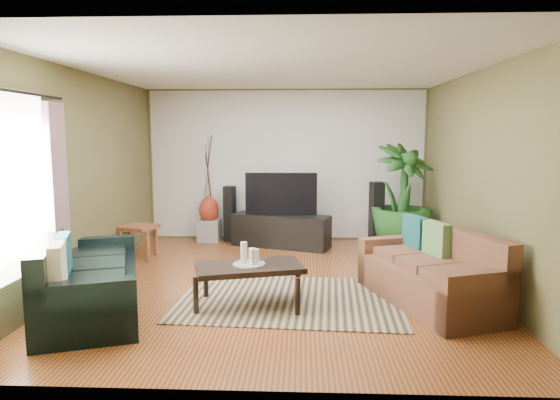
# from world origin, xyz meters

# --- Properties ---
(floor) EXTENTS (5.50, 5.50, 0.00)m
(floor) POSITION_xyz_m (0.00, 0.00, 0.00)
(floor) COLOR brown
(floor) RESTS_ON ground
(ceiling) EXTENTS (5.50, 5.50, 0.00)m
(ceiling) POSITION_xyz_m (0.00, 0.00, 2.70)
(ceiling) COLOR white
(ceiling) RESTS_ON ground
(wall_back) EXTENTS (5.00, 0.00, 5.00)m
(wall_back) POSITION_xyz_m (0.00, 2.75, 1.35)
(wall_back) COLOR brown
(wall_back) RESTS_ON ground
(wall_front) EXTENTS (5.00, 0.00, 5.00)m
(wall_front) POSITION_xyz_m (0.00, -2.75, 1.35)
(wall_front) COLOR brown
(wall_front) RESTS_ON ground
(wall_left) EXTENTS (0.00, 5.50, 5.50)m
(wall_left) POSITION_xyz_m (-2.50, 0.00, 1.35)
(wall_left) COLOR brown
(wall_left) RESTS_ON ground
(wall_right) EXTENTS (0.00, 5.50, 5.50)m
(wall_right) POSITION_xyz_m (2.50, 0.00, 1.35)
(wall_right) COLOR brown
(wall_right) RESTS_ON ground
(backwall_panel) EXTENTS (4.90, 0.00, 4.90)m
(backwall_panel) POSITION_xyz_m (0.00, 2.74, 1.35)
(backwall_panel) COLOR white
(backwall_panel) RESTS_ON ground
(window_pane) EXTENTS (0.00, 1.80, 1.80)m
(window_pane) POSITION_xyz_m (-2.48, -1.60, 1.40)
(window_pane) COLOR white
(window_pane) RESTS_ON ground
(curtain_far) EXTENTS (0.08, 0.35, 2.20)m
(curtain_far) POSITION_xyz_m (-2.43, -0.85, 1.15)
(curtain_far) COLOR gray
(curtain_far) RESTS_ON ground
(curtain_rod) EXTENTS (0.03, 1.90, 0.03)m
(curtain_rod) POSITION_xyz_m (-2.43, -1.60, 2.30)
(curtain_rod) COLOR black
(curtain_rod) RESTS_ON ground
(sofa_left) EXTENTS (1.61, 2.37, 0.85)m
(sofa_left) POSITION_xyz_m (-2.00, -1.07, 0.42)
(sofa_left) COLOR black
(sofa_left) RESTS_ON floor
(sofa_right) EXTENTS (1.41, 2.03, 0.85)m
(sofa_right) POSITION_xyz_m (1.71, -0.73, 0.42)
(sofa_right) COLOR brown
(sofa_right) RESTS_ON floor
(area_rug) EXTENTS (2.64, 1.94, 0.01)m
(area_rug) POSITION_xyz_m (0.15, -0.67, 0.01)
(area_rug) COLOR #A0895E
(area_rug) RESTS_ON floor
(coffee_table) EXTENTS (1.29, 0.93, 0.47)m
(coffee_table) POSITION_xyz_m (-0.29, -0.91, 0.24)
(coffee_table) COLOR black
(coffee_table) RESTS_ON floor
(candle_tray) EXTENTS (0.36, 0.36, 0.02)m
(candle_tray) POSITION_xyz_m (-0.29, -0.91, 0.48)
(candle_tray) COLOR gray
(candle_tray) RESTS_ON coffee_table
(candle_tall) EXTENTS (0.07, 0.07, 0.23)m
(candle_tall) POSITION_xyz_m (-0.35, -0.88, 0.61)
(candle_tall) COLOR beige
(candle_tall) RESTS_ON candle_tray
(candle_mid) EXTENTS (0.07, 0.07, 0.18)m
(candle_mid) POSITION_xyz_m (-0.25, -0.95, 0.58)
(candle_mid) COLOR white
(candle_mid) RESTS_ON candle_tray
(candle_short) EXTENTS (0.07, 0.07, 0.15)m
(candle_short) POSITION_xyz_m (-0.22, -0.85, 0.56)
(candle_short) COLOR beige
(candle_short) RESTS_ON candle_tray
(tv_stand) EXTENTS (1.72, 0.99, 0.55)m
(tv_stand) POSITION_xyz_m (-0.07, 2.07, 0.27)
(tv_stand) COLOR black
(tv_stand) RESTS_ON floor
(television) EXTENTS (1.21, 0.07, 0.71)m
(television) POSITION_xyz_m (-0.07, 2.09, 0.91)
(television) COLOR black
(television) RESTS_ON tv_stand
(speaker_left) EXTENTS (0.22, 0.23, 0.99)m
(speaker_left) POSITION_xyz_m (-1.00, 2.50, 0.49)
(speaker_left) COLOR black
(speaker_left) RESTS_ON floor
(speaker_right) EXTENTS (0.25, 0.26, 1.11)m
(speaker_right) POSITION_xyz_m (1.54, 2.12, 0.55)
(speaker_right) COLOR black
(speaker_right) RESTS_ON floor
(potted_plant) EXTENTS (1.35, 1.35, 1.76)m
(potted_plant) POSITION_xyz_m (1.90, 1.84, 0.88)
(potted_plant) COLOR #1B4B19
(potted_plant) RESTS_ON floor
(plant_pot) EXTENTS (0.32, 0.32, 0.25)m
(plant_pot) POSITION_xyz_m (1.90, 1.84, 0.13)
(plant_pot) COLOR black
(plant_pot) RESTS_ON floor
(pedestal) EXTENTS (0.39, 0.39, 0.38)m
(pedestal) POSITION_xyz_m (-1.37, 2.50, 0.19)
(pedestal) COLOR gray
(pedestal) RESTS_ON floor
(vase) EXTENTS (0.35, 0.35, 0.49)m
(vase) POSITION_xyz_m (-1.37, 2.50, 0.56)
(vase) COLOR maroon
(vase) RESTS_ON pedestal
(side_table) EXTENTS (0.61, 0.61, 0.52)m
(side_table) POSITION_xyz_m (-2.22, 1.17, 0.26)
(side_table) COLOR brown
(side_table) RESTS_ON floor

